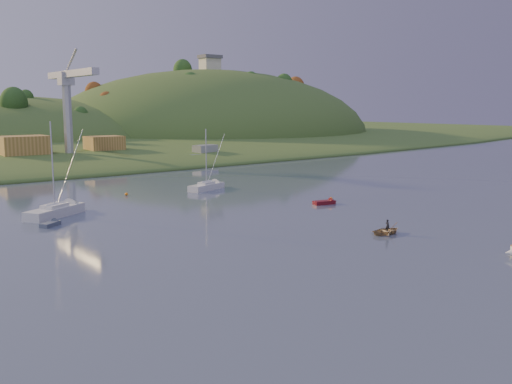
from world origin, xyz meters
TOP-DOWN VIEW (x-y plane):
  - shore_slope at (0.00, 165.00)m, footprint 640.00×150.00m
  - hill_center at (10.00, 210.00)m, footprint 140.00×120.00m
  - hill_right at (95.00, 195.00)m, footprint 150.00×130.00m
  - hilltop_house at (95.00, 195.00)m, footprint 9.00×7.00m
  - wharf at (5.00, 122.00)m, footprint 42.00×16.00m
  - shed_west at (-8.00, 123.00)m, footprint 11.00×8.00m
  - shed_east at (13.00, 124.00)m, footprint 9.00×7.00m
  - dock_crane at (2.00, 118.39)m, footprint 3.20×28.00m
  - sailboat_near at (-24.62, 54.64)m, footprint 9.09×6.88m
  - sailboat_far at (4.22, 62.14)m, footprint 7.91×4.63m
  - canoe at (1.36, 20.83)m, footprint 3.76×2.79m
  - paddler at (1.36, 20.83)m, footprint 0.37×0.54m
  - red_tender at (10.49, 39.04)m, footprint 4.06×2.18m
  - grey_dinghy at (-26.68, 49.35)m, footprint 3.28×2.75m
  - work_vessel at (34.38, 108.00)m, footprint 16.41×8.88m
  - buoy_1 at (13.16, 41.08)m, footprint 0.50×0.50m
  - buoy_3 at (-9.44, 64.97)m, footprint 0.50×0.50m

SIDE VIEW (x-z plane):
  - shore_slope at x=0.00m, z-range -3.50..3.50m
  - hill_center at x=10.00m, z-range -18.00..18.00m
  - hill_right at x=95.00m, z-range -30.00..30.00m
  - grey_dinghy at x=-26.68m, z-range -0.35..0.83m
  - buoy_1 at x=13.16m, z-range 0.00..0.50m
  - buoy_3 at x=-9.44m, z-range 0.00..0.50m
  - red_tender at x=10.49m, z-range -0.38..0.93m
  - canoe at x=1.36m, z-range 0.00..0.75m
  - sailboat_far at x=4.22m, z-range -4.56..5.95m
  - paddler at x=1.36m, z-range 0.00..1.43m
  - sailboat_near at x=-24.62m, z-range -5.43..7.01m
  - wharf at x=5.00m, z-range 0.00..2.40m
  - work_vessel at x=34.38m, z-range -0.57..3.43m
  - shed_east at x=13.00m, z-range 2.40..6.40m
  - shed_west at x=-8.00m, z-range 2.40..7.20m
  - dock_crane at x=2.00m, z-range 7.02..27.32m
  - hilltop_house at x=95.00m, z-range 30.18..36.63m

